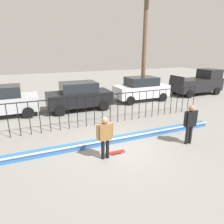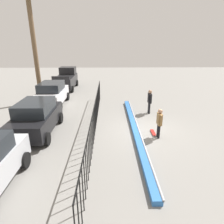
{
  "view_description": "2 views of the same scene",
  "coord_description": "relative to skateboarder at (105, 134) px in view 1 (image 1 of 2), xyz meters",
  "views": [
    {
      "loc": [
        -3.19,
        -7.04,
        4.02
      ],
      "look_at": [
        0.57,
        1.8,
        1.01
      ],
      "focal_mm": 32.32,
      "sensor_mm": 36.0,
      "label": 1
    },
    {
      "loc": [
        -10.22,
        2.13,
        5.0
      ],
      "look_at": [
        0.77,
        1.91,
        0.96
      ],
      "focal_mm": 30.79,
      "sensor_mm": 36.0,
      "label": 2
    }
  ],
  "objects": [
    {
      "name": "parked_car_black",
      "position": [
        0.74,
        6.84,
        -0.03
      ],
      "size": [
        4.3,
        2.12,
        1.9
      ],
      "rotation": [
        0.0,
        0.0,
        -0.03
      ],
      "color": "black",
      "rests_on": "ground"
    },
    {
      "name": "parked_car_white",
      "position": [
        5.98,
        7.4,
        -0.03
      ],
      "size": [
        4.3,
        2.12,
        1.9
      ],
      "rotation": [
        0.0,
        0.0,
        0.03
      ],
      "color": "silver",
      "rests_on": "ground"
    },
    {
      "name": "bowl_coping_ledge",
      "position": [
        0.74,
        1.16,
        -0.88
      ],
      "size": [
        11.0,
        0.4,
        0.27
      ],
      "color": "#2D6BB7",
      "rests_on": "ground"
    },
    {
      "name": "skateboard",
      "position": [
        0.5,
        0.16,
        -0.94
      ],
      "size": [
        0.8,
        0.2,
        0.07
      ],
      "rotation": [
        0.0,
        0.0,
        -0.38
      ],
      "color": "#A51E19",
      "rests_on": "ground"
    },
    {
      "name": "camera_operator",
      "position": [
        3.84,
        -0.25,
        0.06
      ],
      "size": [
        0.71,
        0.27,
        1.77
      ],
      "rotation": [
        0.0,
        0.0,
        3.1
      ],
      "color": "black",
      "rests_on": "ground"
    },
    {
      "name": "skateboarder",
      "position": [
        0.0,
        0.0,
        0.0
      ],
      "size": [
        0.68,
        0.25,
        1.67
      ],
      "rotation": [
        0.0,
        0.0,
        -0.51
      ],
      "color": "black",
      "rests_on": "ground"
    },
    {
      "name": "ground_plane",
      "position": [
        0.74,
        0.61,
        -1.0
      ],
      "size": [
        60.0,
        60.0,
        0.0
      ],
      "primitive_type": "plane",
      "color": "gray"
    },
    {
      "name": "pickup_truck",
      "position": [
        12.09,
        7.47,
        0.03
      ],
      "size": [
        4.7,
        2.12,
        2.24
      ],
      "rotation": [
        0.0,
        0.0,
        -0.02
      ],
      "color": "black",
      "rests_on": "ground"
    },
    {
      "name": "perimeter_fence",
      "position": [
        0.74,
        3.53,
        0.04
      ],
      "size": [
        14.04,
        0.04,
        1.67
      ],
      "color": "black",
      "rests_on": "ground"
    },
    {
      "name": "parked_car_silver",
      "position": [
        -4.04,
        7.2,
        -0.03
      ],
      "size": [
        4.3,
        2.12,
        1.9
      ],
      "rotation": [
        0.0,
        0.0,
        0.05
      ],
      "color": "#B7BABF",
      "rests_on": "ground"
    }
  ]
}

